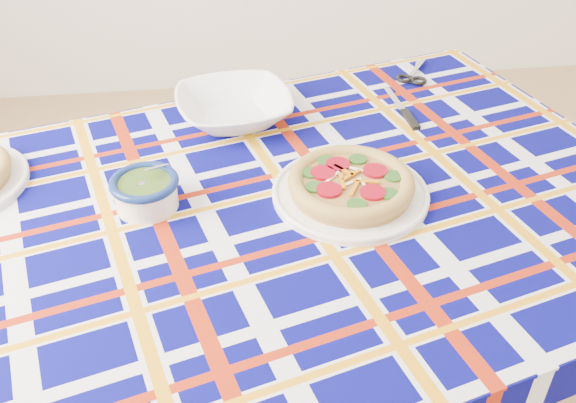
{
  "coord_description": "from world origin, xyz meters",
  "views": [
    {
      "loc": [
        -0.55,
        -0.98,
        1.47
      ],
      "look_at": [
        -0.43,
        -0.03,
        0.76
      ],
      "focal_mm": 40.0,
      "sensor_mm": 36.0,
      "label": 1
    }
  ],
  "objects": [
    {
      "name": "dining_table",
      "position": [
        -0.49,
        -0.04,
        0.66
      ],
      "size": [
        1.76,
        1.35,
        0.73
      ],
      "rotation": [
        0.0,
        0.0,
        0.27
      ],
      "color": "brown",
      "rests_on": "floor"
    },
    {
      "name": "table_knife",
      "position": [
        -0.12,
        0.36,
        0.74
      ],
      "size": [
        0.04,
        0.22,
        0.01
      ],
      "primitive_type": null,
      "rotation": [
        0.0,
        0.0,
        1.66
      ],
      "color": "silver",
      "rests_on": "tablecloth"
    },
    {
      "name": "main_focaccia_plate",
      "position": [
        -0.3,
        -0.01,
        0.77
      ],
      "size": [
        0.39,
        0.39,
        0.06
      ],
      "primitive_type": null,
      "rotation": [
        0.0,
        0.0,
        0.29
      ],
      "color": "#A4743A",
      "rests_on": "tablecloth"
    },
    {
      "name": "pesto_bowl",
      "position": [
        -0.69,
        0.01,
        0.77
      ],
      "size": [
        0.15,
        0.15,
        0.08
      ],
      "primitive_type": null,
      "rotation": [
        0.0,
        0.0,
        0.23
      ],
      "color": "#253F11",
      "rests_on": "tablecloth"
    },
    {
      "name": "kitchen_scissors",
      "position": [
        -0.02,
        0.52,
        0.74
      ],
      "size": [
        0.16,
        0.19,
        0.01
      ],
      "primitive_type": null,
      "rotation": [
        0.0,
        0.0,
        1.08
      ],
      "color": "silver",
      "rests_on": "tablecloth"
    },
    {
      "name": "tablecloth",
      "position": [
        -0.49,
        -0.04,
        0.69
      ],
      "size": [
        1.8,
        1.39,
        0.1
      ],
      "primitive_type": null,
      "rotation": [
        0.0,
        0.0,
        0.27
      ],
      "color": "#050559",
      "rests_on": "dining_table"
    },
    {
      "name": "serving_bowl",
      "position": [
        -0.51,
        0.32,
        0.77
      ],
      "size": [
        0.3,
        0.3,
        0.06
      ],
      "primitive_type": "imported",
      "rotation": [
        0.0,
        0.0,
        0.15
      ],
      "color": "white",
      "rests_on": "tablecloth"
    }
  ]
}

